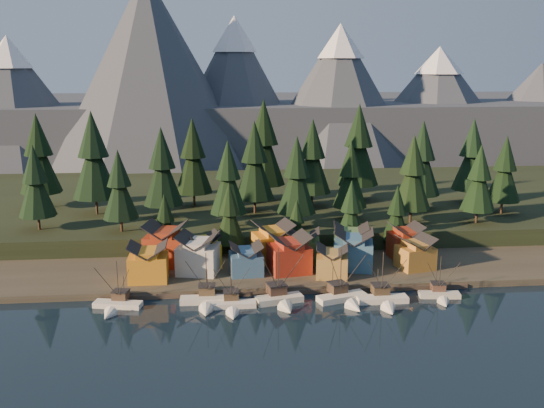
{
  "coord_description": "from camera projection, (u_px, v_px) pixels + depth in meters",
  "views": [
    {
      "loc": [
        -14.98,
        -107.65,
        48.34
      ],
      "look_at": [
        -2.2,
        30.0,
        16.67
      ],
      "focal_mm": 40.0,
      "sensor_mm": 36.0,
      "label": 1
    }
  ],
  "objects": [
    {
      "name": "tree_hill_8",
      "position": [
        312.0,
        159.0,
        183.15
      ],
      "size": [
        11.56,
        11.56,
        26.92
      ],
      "color": "#332319",
      "rests_on": "hillside"
    },
    {
      "name": "tree_hill_15",
      "position": [
        264.0,
        146.0,
        190.94
      ],
      "size": [
        13.84,
        13.84,
        32.24
      ],
      "color": "#332319",
      "rests_on": "hillside"
    },
    {
      "name": "tree_hill_11",
      "position": [
        413.0,
        175.0,
        164.27
      ],
      "size": [
        10.47,
        10.47,
        24.39
      ],
      "color": "#332319",
      "rests_on": "hillside"
    },
    {
      "name": "tree_shore_1",
      "position": [
        229.0,
        215.0,
        151.76
      ],
      "size": [
        8.02,
        8.02,
        18.67
      ],
      "color": "#332319",
      "rests_on": "shore_strip"
    },
    {
      "name": "tree_hill_1",
      "position": [
        94.0,
        158.0,
        173.11
      ],
      "size": [
        12.91,
        12.91,
        30.08
      ],
      "color": "#332319",
      "rests_on": "hillside"
    },
    {
      "name": "boat_0",
      "position": [
        115.0,
        300.0,
        122.69
      ],
      "size": [
        10.47,
        11.04,
        10.78
      ],
      "rotation": [
        0.0,
        0.0,
        -0.21
      ],
      "color": "silver",
      "rests_on": "ground"
    },
    {
      "name": "tree_hill_2",
      "position": [
        119.0,
        187.0,
        155.63
      ],
      "size": [
        9.28,
        9.28,
        21.63
      ],
      "color": "#332319",
      "rests_on": "hillside"
    },
    {
      "name": "tree_hill_3",
      "position": [
        162.0,
        169.0,
        167.63
      ],
      "size": [
        11.21,
        11.21,
        26.12
      ],
      "color": "#332319",
      "rests_on": "hillside"
    },
    {
      "name": "tree_hill_10",
      "position": [
        358.0,
        148.0,
        191.88
      ],
      "size": [
        13.23,
        13.23,
        30.83
      ],
      "color": "#332319",
      "rests_on": "hillside"
    },
    {
      "name": "tree_hill_12",
      "position": [
        422.0,
        161.0,
        180.23
      ],
      "size": [
        11.48,
        11.48,
        26.74
      ],
      "color": "#332319",
      "rests_on": "hillside"
    },
    {
      "name": "shore_strip",
      "position": [
        277.0,
        256.0,
        155.29
      ],
      "size": [
        400.0,
        50.0,
        1.5
      ],
      "primitive_type": "cube",
      "color": "#342E26",
      "rests_on": "ground"
    },
    {
      "name": "house_back_2",
      "position": [
        273.0,
        241.0,
        147.91
      ],
      "size": [
        10.71,
        10.16,
        9.61
      ],
      "rotation": [
        0.0,
        0.0,
        0.23
      ],
      "color": "#C17B1B",
      "rests_on": "shore_strip"
    },
    {
      "name": "boat_2",
      "position": [
        232.0,
        300.0,
        122.66
      ],
      "size": [
        10.28,
        11.17,
        10.68
      ],
      "rotation": [
        0.0,
        0.0,
        0.02
      ],
      "color": "silver",
      "rests_on": "ground"
    },
    {
      "name": "house_front_6",
      "position": [
        415.0,
        252.0,
        142.48
      ],
      "size": [
        9.24,
        8.94,
        7.69
      ],
      "rotation": [
        0.0,
        0.0,
        0.25
      ],
      "color": "#AF762D",
      "rests_on": "shore_strip"
    },
    {
      "name": "tree_shore_2",
      "position": [
        297.0,
        223.0,
        153.85
      ],
      "size": [
        6.04,
        6.04,
        14.07
      ],
      "color": "#332319",
      "rests_on": "shore_strip"
    },
    {
      "name": "tree_shore_3",
      "position": [
        351.0,
        212.0,
        154.55
      ],
      "size": [
        8.04,
        8.04,
        18.73
      ],
      "color": "#332319",
      "rests_on": "shore_strip"
    },
    {
      "name": "boat_6",
      "position": [
        441.0,
        290.0,
        128.15
      ],
      "size": [
        9.08,
        9.7,
        10.0
      ],
      "rotation": [
        0.0,
        0.0,
        -0.12
      ],
      "color": "beige",
      "rests_on": "ground"
    },
    {
      "name": "hillside",
      "position": [
        262.0,
        204.0,
        203.31
      ],
      "size": [
        420.0,
        100.0,
        6.0
      ],
      "primitive_type": "cube",
      "color": "black",
      "rests_on": "ground"
    },
    {
      "name": "dock",
      "position": [
        288.0,
        289.0,
        132.53
      ],
      "size": [
        80.0,
        4.0,
        1.0
      ],
      "primitive_type": "cube",
      "color": "#4C4136",
      "rests_on": "ground"
    },
    {
      "name": "house_front_4",
      "position": [
        332.0,
        260.0,
        137.13
      ],
      "size": [
        8.23,
        8.68,
        7.16
      ],
      "rotation": [
        0.0,
        0.0,
        -0.18
      ],
      "color": "#A17B39",
      "rests_on": "shore_strip"
    },
    {
      "name": "tree_hill_6",
      "position": [
        255.0,
        163.0,
        174.7
      ],
      "size": [
        11.66,
        11.66,
        27.16
      ],
      "color": "#332319",
      "rests_on": "hillside"
    },
    {
      "name": "house_front_0",
      "position": [
        148.0,
        261.0,
        134.53
      ],
      "size": [
        8.51,
        8.05,
        8.46
      ],
      "rotation": [
        0.0,
        0.0,
        0.01
      ],
      "color": "orange",
      "rests_on": "shore_strip"
    },
    {
      "name": "house_back_4",
      "position": [
        351.0,
        242.0,
        147.67
      ],
      "size": [
        9.74,
        9.47,
        9.16
      ],
      "rotation": [
        0.0,
        0.0,
        -0.18
      ],
      "color": "#486F3C",
      "rests_on": "shore_strip"
    },
    {
      "name": "house_front_5",
      "position": [
        353.0,
        248.0,
        142.08
      ],
      "size": [
        10.53,
        9.93,
        9.38
      ],
      "rotation": [
        0.0,
        0.0,
        -0.23
      ],
      "color": "#355F7F",
      "rests_on": "shore_strip"
    },
    {
      "name": "house_front_1",
      "position": [
        198.0,
        252.0,
        139.32
      ],
      "size": [
        10.74,
        10.47,
        9.31
      ],
      "rotation": [
        0.0,
        0.0,
        -0.23
      ],
      "color": "beige",
      "rests_on": "shore_strip"
    },
    {
      "name": "house_back_5",
      "position": [
        405.0,
        240.0,
        150.37
      ],
      "size": [
        8.13,
        8.21,
        8.52
      ],
      "rotation": [
        0.0,
        0.0,
        0.08
      ],
      "color": "maroon",
      "rests_on": "shore_strip"
    },
    {
      "name": "tree_hill_4",
      "position": [
        193.0,
        159.0,
        182.77
      ],
      "size": [
        11.7,
        11.7,
        27.27
      ],
      "color": "#332319",
      "rests_on": "hillside"
    },
    {
      "name": "house_back_3",
      "position": [
        303.0,
        245.0,
        147.13
      ],
      "size": [
        8.93,
        8.2,
        8.08
      ],
      "rotation": [
        0.0,
        0.0,
        -0.16
      ],
      "color": "#4A723D",
      "rests_on": "shore_strip"
    },
    {
      "name": "boat_1",
      "position": [
        206.0,
        295.0,
        124.8
      ],
      "size": [
        11.39,
        12.37,
        11.85
      ],
      "rotation": [
        0.0,
        0.0,
        -0.02
      ],
      "color": "silver",
      "rests_on": "ground"
    },
    {
      "name": "house_front_2",
      "position": [
        246.0,
        258.0,
        138.67
      ],
      "size": [
        7.9,
        7.95,
        7.16
      ],
      "rotation": [
        0.0,
        0.0,
        0.08
      ],
      "color": "#34597C",
      "rests_on": "shore_strip"
    },
    {
      "name": "tree_shore_4",
      "position": [
        397.0,
        215.0,
        155.83
      ],
      "size": [
        7.34,
        7.34,
        17.1
      ],
      "color": "#332319",
      "rests_on": "shore_strip"
    },
    {
      "name": "ground",
      "position": [
        298.0,
        323.0,
        116.63
      ],
      "size": [
        500.0,
        500.0,
        0.0
      ],
      "primitive_type": "plane",
      "color": "black",
      "rests_on": "ground"
    },
    {
      "name": "boat_3",
      "position": [
        281.0,
        292.0,
        125.13
      ],
      "size": [
        10.64,
        11.29,
        12.93
      ],
      "rotation": [
        0.0,
        0.0,
        0.22
      ],
      "color": "beige",
      "rests_on": "ground"
    },
    {
      "name": "house_back_0",
      "position": [
        166.0,
        243.0,
        145.05
      ],
      "size": [
        10.99,
        10.7,
        10.25
      ],
      "rotation": [
        0.0,
        0.0,
        -0.2
      ],
      "color": "maroon",
      "rests_on": "shore_strip"
    },
    {
      "name": "house_front_3",
      "position": [
        289.0,
        252.0,
        139.92
      ],
      "size": [
        10.24,
        9.9,
        9.03
      ],
      "rotation": [
        0.0,
        0.0,
        0.18
      ],
      "color": "maroon",
      "rests_on": "shore_strip"
    },
    {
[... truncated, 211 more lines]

